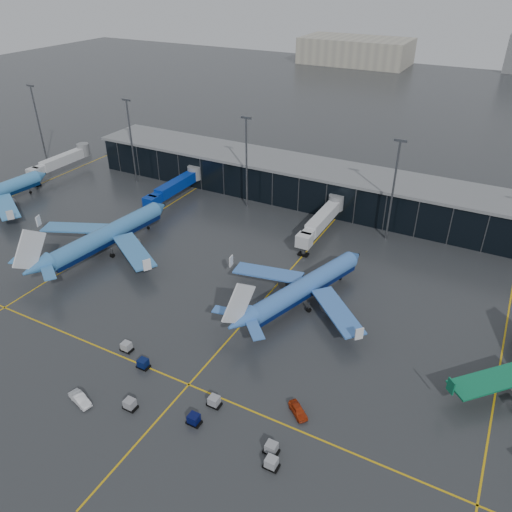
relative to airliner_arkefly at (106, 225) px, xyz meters
The scene contains 11 objects.
ground 35.25m from the airliner_arkefly, 21.81° to the right, with size 600.00×600.00×0.00m, color #282B2D.
terminal_pier 58.73m from the airliner_arkefly, 56.83° to the left, with size 142.00×17.00×10.70m.
jet_bridges 30.35m from the airliner_arkefly, 95.45° to the left, with size 94.00×27.50×7.20m.
flood_masts 52.99m from the airliner_arkefly, 45.01° to the left, with size 203.00×0.50×25.50m.
taxi_lines 42.72m from the airliner_arkefly, ahead, with size 220.00×120.00×0.02m.
airliner_arkefly is the anchor object (origin of this frame).
airliner_klm_near 49.94m from the airliner_arkefly, ahead, with size 35.19×40.08×12.32m, color #3E74CC, non-canonical shape.
baggage_carts 55.32m from the airliner_arkefly, 35.33° to the right, with size 35.84×11.67×1.70m.
mobile_airstair 44.85m from the airliner_arkefly, ahead, with size 3.07×3.72×3.45m.
service_van_red 65.76m from the airliner_arkefly, 22.38° to the right, with size 1.72×4.27×1.45m, color #AA2C0D.
service_van_white 49.18m from the airliner_arkefly, 53.25° to the right, with size 1.61×4.62×1.52m, color silver.
Camera 1 is at (48.00, -62.52, 60.59)m, focal length 35.00 mm.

